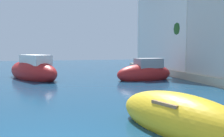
{
  "coord_description": "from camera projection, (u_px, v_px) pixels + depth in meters",
  "views": [
    {
      "loc": [
        0.59,
        -4.9,
        2.23
      ],
      "look_at": [
        4.78,
        10.54,
        0.89
      ],
      "focal_mm": 39.74,
      "sensor_mm": 36.0,
      "label": 1
    }
  ],
  "objects": [
    {
      "name": "moored_boat_0",
      "position": [
        145.0,
        73.0,
        17.29
      ],
      "size": [
        4.18,
        1.96,
        1.82
      ],
      "rotation": [
        0.0,
        0.0,
        3.23
      ],
      "color": "#B21E1E",
      "rests_on": "ground"
    },
    {
      "name": "waterfront_building_annex",
      "position": [
        184.0,
        22.0,
        22.71
      ],
      "size": [
        5.49,
        9.42,
        8.01
      ],
      "color": "beige",
      "rests_on": "quay_promenade"
    },
    {
      "name": "quayside_tree",
      "position": [
        190.0,
        29.0,
        18.85
      ],
      "size": [
        2.41,
        2.41,
        4.37
      ],
      "color": "brown",
      "rests_on": "quay_promenade"
    },
    {
      "name": "moored_boat_2",
      "position": [
        33.0,
        71.0,
        17.86
      ],
      "size": [
        4.58,
        6.18,
        2.14
      ],
      "rotation": [
        0.0,
        0.0,
        2.07
      ],
      "color": "#B21E1E",
      "rests_on": "ground"
    },
    {
      "name": "moored_boat_1",
      "position": [
        179.0,
        118.0,
        6.59
      ],
      "size": [
        2.77,
        4.49,
        1.34
      ],
      "rotation": [
        0.0,
        0.0,
        1.9
      ],
      "color": "gold",
      "rests_on": "ground"
    },
    {
      "name": "waterfront_building_far",
      "position": [
        186.0,
        21.0,
        22.47
      ],
      "size": [
        5.98,
        9.94,
        8.28
      ],
      "color": "white",
      "rests_on": "quay_promenade"
    },
    {
      "name": "quay_promenade",
      "position": [
        221.0,
        137.0,
        5.49
      ],
      "size": [
        44.0,
        32.0,
        0.5
      ],
      "color": "beige",
      "rests_on": "ground"
    }
  ]
}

